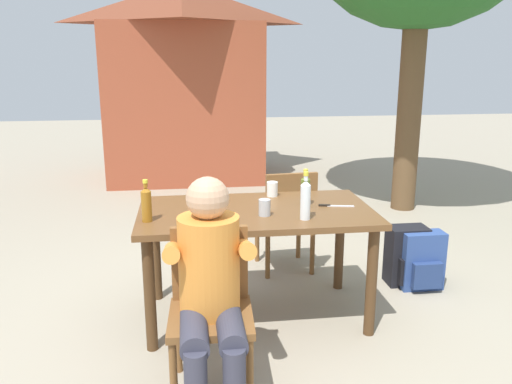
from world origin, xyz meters
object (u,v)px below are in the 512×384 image
object	(u,v)px
chair_near_left	(211,301)
person_in_white_shirt	(210,281)
cup_steel	(265,207)
brick_kiosk	(184,78)
bottle_olive	(305,190)
bottle_amber	(146,204)
backpack_by_near_side	(422,262)
chair_far_right	(287,216)
bottle_clear	(305,199)
dining_table	(256,224)
backpack_by_far_side	(407,257)
cup_white	(272,189)
table_knife	(333,206)

from	to	relation	value
chair_near_left	person_in_white_shirt	distance (m)	0.20
cup_steel	brick_kiosk	world-z (taller)	brick_kiosk
bottle_olive	brick_kiosk	distance (m)	4.60
bottle_amber	bottle_olive	world-z (taller)	bottle_amber
chair_near_left	backpack_by_near_side	xyz separation A→B (m)	(1.68, 1.00, -0.27)
chair_far_right	bottle_clear	xyz separation A→B (m)	(-0.08, -0.99, 0.41)
dining_table	cup_steel	world-z (taller)	cup_steel
bottle_amber	backpack_by_far_side	distance (m)	2.13
backpack_by_far_side	brick_kiosk	size ratio (longest dim) A/B	0.17
chair_near_left	cup_white	size ratio (longest dim) A/B	8.22
chair_far_right	cup_steel	distance (m)	0.99
bottle_clear	table_knife	xyz separation A→B (m)	(0.26, 0.26, -0.13)
cup_white	backpack_by_far_side	xyz separation A→B (m)	(1.09, 0.04, -0.60)
chair_far_right	bottle_amber	size ratio (longest dim) A/B	3.28
cup_steel	chair_near_left	bearing A→B (deg)	-122.72
bottle_amber	bottle_olive	size ratio (longest dim) A/B	1.05
backpack_by_near_side	backpack_by_far_side	distance (m)	0.13
bottle_clear	backpack_by_far_side	xyz separation A→B (m)	(0.98, 0.62, -0.68)
bottle_clear	bottle_olive	xyz separation A→B (m)	(0.07, 0.31, -0.02)
chair_far_right	bottle_amber	bearing A→B (deg)	-139.47
chair_far_right	backpack_by_near_side	size ratio (longest dim) A/B	1.91
bottle_olive	brick_kiosk	world-z (taller)	brick_kiosk
bottle_olive	person_in_white_shirt	bearing A→B (deg)	-127.59
bottle_amber	brick_kiosk	world-z (taller)	brick_kiosk
dining_table	chair_far_right	xyz separation A→B (m)	(0.36, 0.74, -0.18)
table_knife	brick_kiosk	size ratio (longest dim) A/B	0.09
table_knife	backpack_by_near_side	xyz separation A→B (m)	(0.80, 0.26, -0.56)
dining_table	bottle_olive	world-z (taller)	bottle_olive
chair_far_right	backpack_by_near_side	world-z (taller)	chair_far_right
bottle_clear	backpack_by_near_side	size ratio (longest dim) A/B	0.67
person_in_white_shirt	cup_white	size ratio (longest dim) A/B	11.13
bottle_amber	bottle_olive	bearing A→B (deg)	12.16
bottle_olive	backpack_by_near_side	distance (m)	1.21
person_in_white_shirt	brick_kiosk	world-z (taller)	brick_kiosk
chair_near_left	brick_kiosk	xyz separation A→B (m)	(-0.10, 5.29, 0.95)
bottle_amber	cup_steel	distance (m)	0.74
bottle_clear	cup_white	distance (m)	0.60
bottle_olive	cup_white	world-z (taller)	bottle_olive
bottle_amber	brick_kiosk	xyz separation A→B (m)	(0.25, 4.72, 0.56)
bottle_olive	cup_white	size ratio (longest dim) A/B	2.38
cup_steel	brick_kiosk	bearing A→B (deg)	95.87
bottle_amber	cup_white	bearing A→B (deg)	29.69
dining_table	chair_far_right	bearing A→B (deg)	64.17
chair_far_right	table_knife	size ratio (longest dim) A/B	3.63
bottle_amber	dining_table	bearing A→B (deg)	13.46
person_in_white_shirt	chair_near_left	bearing A→B (deg)	88.03
backpack_by_near_side	bottle_amber	bearing A→B (deg)	-167.94
chair_near_left	bottle_olive	bearing A→B (deg)	48.95
table_knife	person_in_white_shirt	bearing A→B (deg)	-136.06
table_knife	brick_kiosk	xyz separation A→B (m)	(-0.98, 4.55, 0.67)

